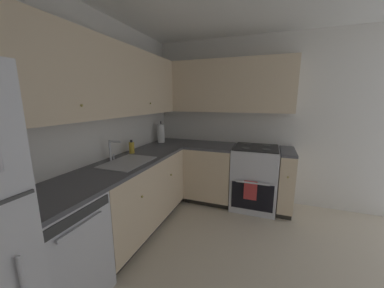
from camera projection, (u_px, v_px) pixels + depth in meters
name	position (u px, v px, depth m)	size (l,w,h in m)	color
ground_plane	(250.00, 287.00, 1.83)	(3.54, 3.38, 0.02)	beige
wall_back	(81.00, 133.00, 2.15)	(3.64, 0.05, 2.47)	silver
wall_right	(265.00, 122.00, 3.23)	(0.05, 3.48, 2.47)	silver
dishwasher	(53.00, 255.00, 1.60)	(0.60, 0.63, 0.86)	silver
lower_cabinets_back	(136.00, 195.00, 2.58)	(1.53, 0.62, 0.86)	beige
countertop_back	(134.00, 160.00, 2.49)	(2.73, 0.60, 0.04)	#4C4C51
lower_cabinets_right	(226.00, 175.00, 3.27)	(0.62, 1.51, 0.86)	beige
countertop_right	(227.00, 147.00, 3.18)	(0.60, 1.51, 0.03)	#4C4C51
oven_range	(254.00, 177.00, 3.14)	(0.68, 0.62, 1.04)	silver
upper_cabinets_back	(109.00, 81.00, 2.21)	(2.41, 0.34, 0.74)	beige
upper_cabinets_right	(220.00, 86.00, 3.17)	(0.32, 2.06, 0.74)	beige
sink	(128.00, 166.00, 2.34)	(0.58, 0.40, 0.10)	#B7B7BC
faucet	(112.00, 149.00, 2.38)	(0.07, 0.16, 0.23)	silver
soap_bottle	(132.00, 147.00, 2.73)	(0.07, 0.07, 0.17)	gold
paper_towel_roll	(161.00, 133.00, 3.41)	(0.11, 0.11, 0.35)	white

